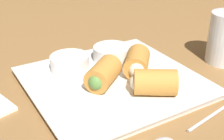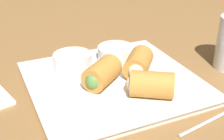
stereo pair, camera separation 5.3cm
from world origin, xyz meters
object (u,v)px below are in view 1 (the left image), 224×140
(serving_plate, at_px, (112,82))
(dipping_bowl_near, at_px, (112,53))
(dipping_bowl_far, at_px, (70,62))
(spoon, at_px, (173,139))

(serving_plate, distance_m, dipping_bowl_near, 0.08)
(dipping_bowl_near, relative_size, dipping_bowl_far, 1.00)
(serving_plate, xyz_separation_m, dipping_bowl_near, (0.04, 0.07, 0.02))
(spoon, bearing_deg, serving_plate, 87.94)
(dipping_bowl_near, height_order, spoon, dipping_bowl_near)
(dipping_bowl_near, height_order, dipping_bowl_far, same)
(dipping_bowl_near, xyz_separation_m, dipping_bowl_far, (-0.09, 0.00, 0.00))
(dipping_bowl_near, distance_m, spoon, 0.24)
(dipping_bowl_far, bearing_deg, serving_plate, -54.38)
(dipping_bowl_far, height_order, spoon, dipping_bowl_far)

